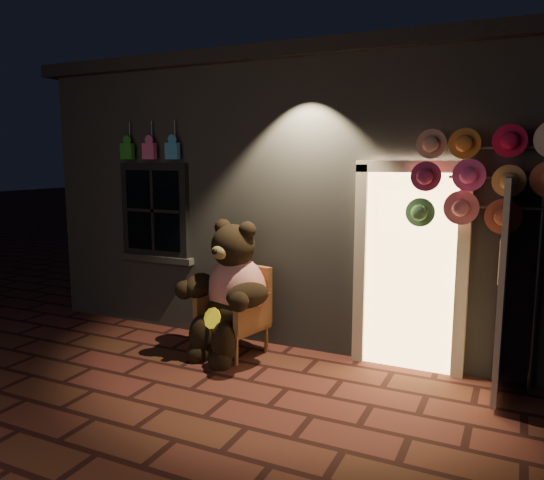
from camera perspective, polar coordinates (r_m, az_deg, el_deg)
The scene contains 5 objects.
ground at distance 5.17m, azimuth -4.73°, elevation -16.54°, with size 60.00×60.00×0.00m, color #552420.
shop_building at distance 8.38m, azimuth 8.94°, elevation 5.41°, with size 7.30×5.95×3.51m.
wicker_armchair at distance 6.14m, azimuth -3.74°, elevation -7.46°, with size 0.79×0.74×0.99m.
teddy_bear at distance 5.98m, azimuth -4.49°, elevation -5.58°, with size 1.13×0.99×1.59m.
hat_rack at distance 5.33m, azimuth 21.84°, elevation 6.25°, with size 1.47×0.22×2.51m.
Camera 1 is at (2.36, -4.04, 2.21)m, focal length 35.00 mm.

